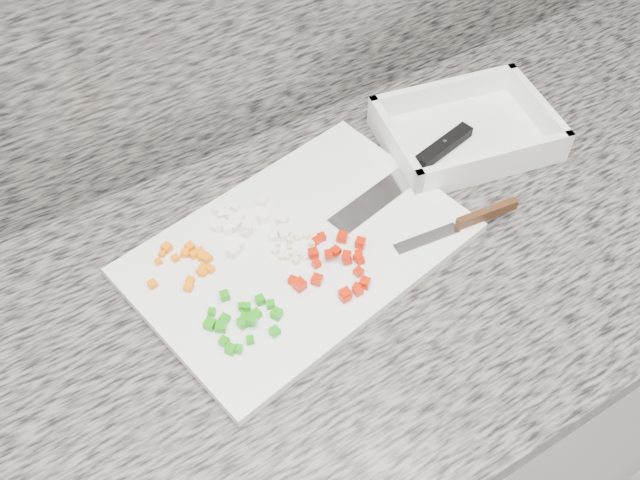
# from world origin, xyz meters

# --- Properties ---
(cabinet) EXTENTS (3.92, 0.62, 0.86)m
(cabinet) POSITION_xyz_m (0.00, 1.44, 0.43)
(cabinet) COLOR white
(cabinet) RESTS_ON ground
(countertop) EXTENTS (3.96, 0.64, 0.04)m
(countertop) POSITION_xyz_m (0.00, 1.44, 0.88)
(countertop) COLOR #605B55
(countertop) RESTS_ON cabinet
(cutting_board) EXTENTS (0.48, 0.36, 0.01)m
(cutting_board) POSITION_xyz_m (0.09, 1.50, 0.91)
(cutting_board) COLOR white
(cutting_board) RESTS_ON countertop
(carrot_pile) EXTENTS (0.09, 0.09, 0.01)m
(carrot_pile) POSITION_xyz_m (-0.05, 1.55, 0.92)
(carrot_pile) COLOR orange
(carrot_pile) RESTS_ON cutting_board
(onion_pile) EXTENTS (0.10, 0.10, 0.02)m
(onion_pile) POSITION_xyz_m (0.04, 1.56, 0.92)
(onion_pile) COLOR white
(onion_pile) RESTS_ON cutting_board
(green_pepper_pile) EXTENTS (0.09, 0.09, 0.02)m
(green_pepper_pile) POSITION_xyz_m (-0.03, 1.43, 0.92)
(green_pepper_pile) COLOR #1A920D
(green_pepper_pile) RESTS_ON cutting_board
(red_pepper_pile) EXTENTS (0.12, 0.11, 0.02)m
(red_pepper_pile) POSITION_xyz_m (0.11, 1.43, 0.92)
(red_pepper_pile) COLOR #C01902
(red_pepper_pile) RESTS_ON cutting_board
(garlic_pile) EXTENTS (0.06, 0.05, 0.01)m
(garlic_pile) POSITION_xyz_m (0.08, 1.49, 0.92)
(garlic_pile) COLOR beige
(garlic_pile) RESTS_ON cutting_board
(chef_knife) EXTENTS (0.28, 0.09, 0.02)m
(chef_knife) POSITION_xyz_m (0.32, 1.53, 0.92)
(chef_knife) COLOR silver
(chef_knife) RESTS_ON cutting_board
(paring_knife) EXTENTS (0.19, 0.04, 0.02)m
(paring_knife) POSITION_xyz_m (0.31, 1.41, 0.92)
(paring_knife) COLOR silver
(paring_knife) RESTS_ON cutting_board
(tray) EXTENTS (0.28, 0.23, 0.05)m
(tray) POSITION_xyz_m (0.42, 1.55, 0.92)
(tray) COLOR white
(tray) RESTS_ON countertop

